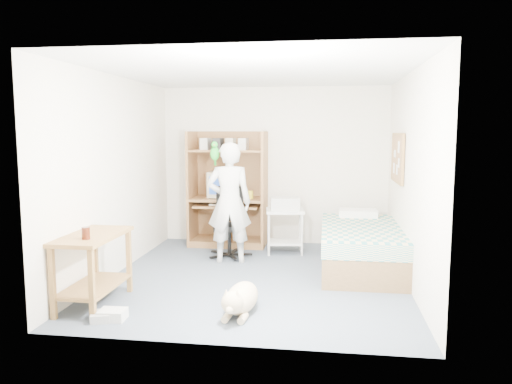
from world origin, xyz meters
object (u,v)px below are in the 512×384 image
side_desk (93,258)px  person (229,203)px  computer_hutch (228,194)px  bed (361,247)px  office_chair (230,232)px  printer_cart (285,224)px  dog (240,298)px

side_desk → person: 2.20m
computer_hutch → bed: (2.00, -1.12, -0.53)m
office_chair → printer_cart: (0.78, 0.31, 0.08)m
side_desk → dog: side_desk is taller
dog → printer_cart: 2.57m
computer_hutch → office_chair: bearing=-77.9°
bed → side_desk: 3.39m
computer_hutch → office_chair: 0.89m
bed → person: bearing=177.5°
computer_hutch → bed: computer_hutch is taller
person → computer_hutch: bearing=-87.4°
bed → side_desk: (-2.85, -1.82, 0.21)m
person → office_chair: bearing=-88.2°
person → dog: person is taller
bed → dog: bed is taller
side_desk → person: bearing=60.6°
bed → office_chair: size_ratio=2.02×
side_desk → dog: size_ratio=1.06×
computer_hutch → office_chair: (0.16, -0.74, -0.46)m
side_desk → printer_cart: bearing=54.5°
side_desk → printer_cart: size_ratio=1.52×
office_chair → printer_cart: 0.84m
office_chair → side_desk: bearing=-123.8°
bed → side_desk: side_desk is taller
computer_hutch → office_chair: size_ratio=1.80×
dog → computer_hutch: bearing=108.4°
person → printer_cart: 1.02m
computer_hutch → printer_cart: bearing=-24.9°
dog → printer_cart: (0.23, 2.54, 0.28)m
bed → side_desk: bearing=-147.5°
side_desk → office_chair: size_ratio=1.00×
computer_hutch → dog: size_ratio=1.92×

